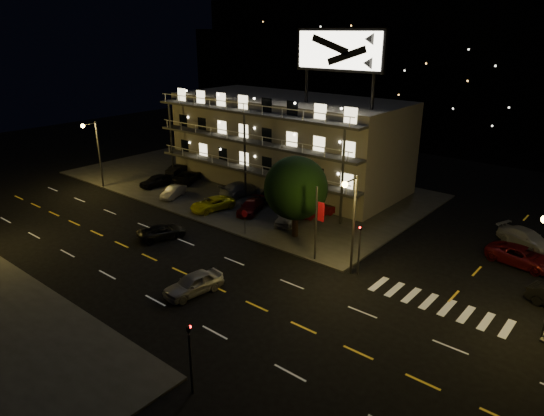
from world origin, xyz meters
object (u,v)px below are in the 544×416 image
Objects in this scene: lot_car_7 at (241,188)px; road_car_west at (162,232)px; lot_car_2 at (212,204)px; lot_car_4 at (287,216)px; tree at (295,190)px; road_car_east at (194,283)px.

road_car_west is at bearing 107.94° from lot_car_7.
lot_car_4 reaches higher than lot_car_2.
lot_car_2 is 0.90× the size of lot_car_7.
tree is 1.41× the size of lot_car_7.
lot_car_2 is 1.08× the size of road_car_west.
lot_car_4 is 10.01m from lot_car_7.
lot_car_7 reaches higher than lot_car_2.
lot_car_4 is at bearing -105.38° from road_car_west.
tree is 13.53m from lot_car_7.
lot_car_4 is at bearing 26.52° from lot_car_2.
lot_car_4 is 0.79× the size of lot_car_7.
road_car_east is (2.86, -14.68, -0.09)m from lot_car_4.
road_car_east is (11.21, -12.59, -0.05)m from lot_car_2.
road_car_east is 10.78m from road_car_west.
tree is 1.68× the size of road_car_west.
tree reaches higher than road_car_east.
lot_car_7 is (-1.05, 5.54, 0.10)m from lot_car_2.
tree is at bearing 100.15° from road_car_east.
lot_car_7 is at bearing 132.22° from road_car_east.
road_car_west is at bearing -66.24° from lot_car_2.
lot_car_7 is at bearing 138.75° from lot_car_4.
road_car_west is at bearing -139.50° from tree.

